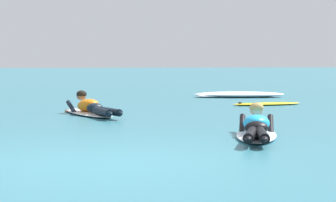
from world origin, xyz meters
TOP-DOWN VIEW (x-y plane):
  - ground_plane at (0.00, 10.00)m, footprint 120.00×120.00m
  - surfer_near at (2.35, 1.82)m, footprint 1.15×2.60m
  - surfer_far at (0.02, 6.05)m, footprint 1.25×2.60m
  - drifting_surfboard at (4.47, 8.44)m, footprint 1.92×0.93m
  - whitewater_front at (4.62, 11.78)m, footprint 2.79×1.30m

SIDE VIEW (x-z plane):
  - ground_plane at x=0.00m, z-range 0.00..0.00m
  - drifting_surfboard at x=4.47m, z-range -0.05..0.11m
  - whitewater_front at x=4.62m, z-range -0.01..0.16m
  - surfer_near at x=2.35m, z-range -0.14..0.41m
  - surfer_far at x=0.02m, z-range -0.13..0.40m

